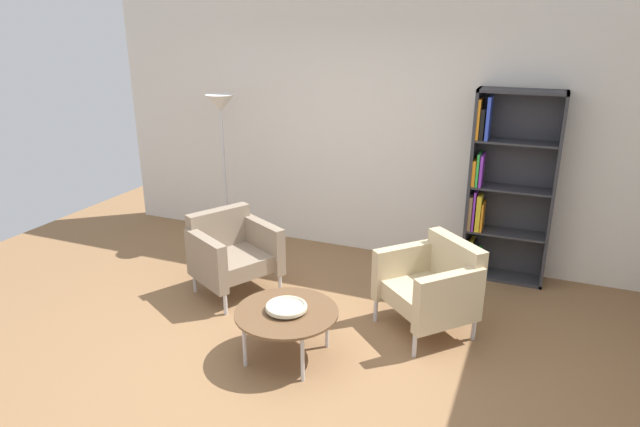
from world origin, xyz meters
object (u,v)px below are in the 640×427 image
Objects in this scene: bookshelf_tall at (503,189)px; coffee_table_low at (287,314)px; decorative_bowl at (286,307)px; armchair_near_window at (432,284)px; floor_lamp_torchiere at (222,121)px; armchair_spare_guest at (232,251)px.

coffee_table_low is (-1.34, -2.14, -0.56)m from bookshelf_tall.
decorative_bowl is 0.34× the size of armchair_near_window.
armchair_near_window is at bearing 41.79° from decorative_bowl.
coffee_table_low is 2.50× the size of decorative_bowl.
floor_lamp_torchiere reaches higher than coffee_table_low.
coffee_table_low is 1.26m from armchair_spare_guest.
armchair_spare_guest is 0.53× the size of floor_lamp_torchiere.
armchair_spare_guest is at bearing -136.35° from armchair_near_window.
floor_lamp_torchiere is (-1.66, 1.84, 1.01)m from decorative_bowl.
armchair_near_window is 2.97m from floor_lamp_torchiere.
bookshelf_tall is 1.09× the size of floor_lamp_torchiere.
armchair_near_window is 1.91m from armchair_spare_guest.
bookshelf_tall is at bearing 5.70° from floor_lamp_torchiere.
coffee_table_low is at bearing -95.59° from armchair_near_window.
decorative_bowl reaches higher than coffee_table_low.
floor_lamp_torchiere is (-0.69, 1.04, 1.03)m from armchair_spare_guest.
armchair_spare_guest is (-1.91, -0.03, 0.00)m from armchair_near_window.
bookshelf_tall is 3.06m from floor_lamp_torchiere.
armchair_spare_guest is at bearing 140.09° from decorative_bowl.
floor_lamp_torchiere is at bearing 61.93° from armchair_spare_guest.
floor_lamp_torchiere is at bearing 132.00° from decorative_bowl.
armchair_near_window is 0.55× the size of floor_lamp_torchiere.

